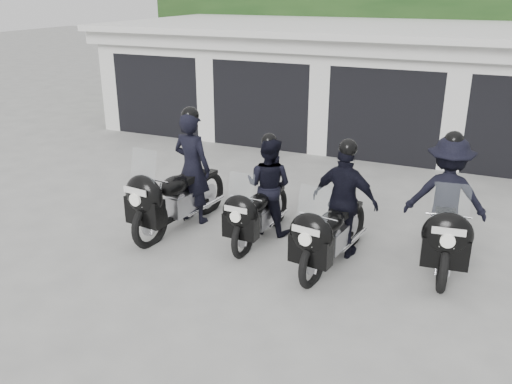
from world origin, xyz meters
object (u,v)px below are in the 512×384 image
at_px(police_bike_b, 264,193).
at_px(police_bike_d, 446,206).
at_px(police_bike_a, 181,181).
at_px(police_bike_c, 339,210).

relative_size(police_bike_b, police_bike_d, 0.88).
bearing_deg(police_bike_a, police_bike_c, 5.79).
relative_size(police_bike_a, police_bike_d, 1.05).
height_order(police_bike_c, police_bike_d, police_bike_d).
bearing_deg(police_bike_d, police_bike_c, -160.93).
bearing_deg(police_bike_b, police_bike_a, -168.26).
bearing_deg(police_bike_a, police_bike_b, 17.65).
distance_m(police_bike_a, police_bike_d, 4.28).
bearing_deg(police_bike_d, police_bike_b, -179.52).
height_order(police_bike_b, police_bike_c, police_bike_c).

